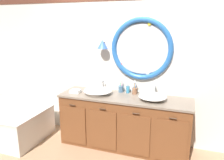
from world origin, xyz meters
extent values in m
plane|color=tan|center=(0.00, 0.00, 0.00)|extent=(14.00, 14.00, 0.00)
cube|color=silver|center=(0.00, 0.59, 1.30)|extent=(6.40, 0.08, 2.60)
ellipsoid|color=silver|center=(0.28, 0.54, 1.55)|extent=(0.89, 0.02, 0.78)
torus|color=#2866B7|center=(0.28, 0.53, 1.55)|extent=(0.97, 0.08, 0.97)
cube|color=yellow|center=(0.72, 0.52, 1.51)|extent=(0.05, 0.01, 0.05)
cube|color=yellow|center=(0.38, 0.52, 1.93)|extent=(0.05, 0.01, 0.05)
cube|color=orange|center=(-0.09, 0.52, 1.77)|extent=(0.05, 0.01, 0.05)
cube|color=red|center=(-0.05, 0.52, 1.29)|extent=(0.05, 0.01, 0.05)
cube|color=silver|center=(0.40, 0.52, 1.17)|extent=(0.05, 0.01, 0.05)
cylinder|color=#4C3823|center=(-0.34, 0.51, 1.63)|extent=(0.02, 0.09, 0.02)
cone|color=blue|center=(-0.34, 0.46, 1.61)|extent=(0.17, 0.17, 0.14)
cube|color=brown|center=(0.09, 0.27, 0.41)|extent=(2.01, 0.56, 0.81)
cube|color=gray|center=(0.09, 0.27, 0.83)|extent=(2.05, 0.60, 0.03)
cube|color=gray|center=(0.09, 0.54, 0.75)|extent=(2.01, 0.02, 0.11)
cube|color=brown|center=(-0.66, -0.02, 0.37)|extent=(0.42, 0.02, 0.62)
cylinder|color=#422D1E|center=(-0.66, -0.03, 0.71)|extent=(0.10, 0.01, 0.01)
cube|color=brown|center=(-0.16, -0.02, 0.37)|extent=(0.42, 0.02, 0.62)
cylinder|color=#422D1E|center=(-0.16, -0.03, 0.71)|extent=(0.10, 0.01, 0.01)
cube|color=brown|center=(0.34, -0.02, 0.37)|extent=(0.42, 0.02, 0.62)
cylinder|color=#422D1E|center=(0.34, -0.03, 0.71)|extent=(0.10, 0.01, 0.01)
cube|color=brown|center=(0.85, -0.02, 0.37)|extent=(0.42, 0.02, 0.62)
cylinder|color=#422D1E|center=(0.85, -0.03, 0.71)|extent=(0.10, 0.01, 0.01)
cube|color=white|center=(-2.09, -0.12, 0.26)|extent=(1.65, 0.93, 0.51)
cylinder|color=silver|center=(-1.63, 0.29, 0.57)|extent=(0.04, 0.04, 0.11)
ellipsoid|color=white|center=(-0.34, 0.24, 0.90)|extent=(0.43, 0.30, 0.11)
torus|color=white|center=(-0.34, 0.24, 0.90)|extent=(0.45, 0.45, 0.02)
cylinder|color=silver|center=(-0.34, 0.24, 0.90)|extent=(0.03, 0.03, 0.01)
ellipsoid|color=white|center=(0.53, 0.24, 0.90)|extent=(0.39, 0.32, 0.11)
torus|color=white|center=(0.53, 0.24, 0.90)|extent=(0.41, 0.41, 0.02)
cylinder|color=silver|center=(0.53, 0.24, 0.90)|extent=(0.03, 0.03, 0.01)
cylinder|color=silver|center=(-0.34, 0.48, 0.85)|extent=(0.05, 0.05, 0.02)
cylinder|color=silver|center=(-0.34, 0.48, 0.93)|extent=(0.02, 0.02, 0.14)
sphere|color=silver|center=(-0.34, 0.48, 1.01)|extent=(0.03, 0.03, 0.03)
cylinder|color=silver|center=(-0.34, 0.42, 1.01)|extent=(0.02, 0.11, 0.02)
cylinder|color=silver|center=(-0.44, 0.48, 0.87)|extent=(0.04, 0.04, 0.06)
cylinder|color=silver|center=(-0.25, 0.48, 0.87)|extent=(0.04, 0.04, 0.06)
cube|color=silver|center=(-0.44, 0.48, 0.91)|extent=(0.05, 0.01, 0.01)
cube|color=silver|center=(-0.25, 0.48, 0.91)|extent=(0.05, 0.01, 0.01)
cylinder|color=silver|center=(0.53, 0.48, 0.85)|extent=(0.05, 0.05, 0.02)
cylinder|color=silver|center=(0.53, 0.48, 0.93)|extent=(0.02, 0.02, 0.15)
sphere|color=silver|center=(0.53, 0.48, 1.01)|extent=(0.03, 0.03, 0.03)
cylinder|color=silver|center=(0.53, 0.43, 1.01)|extent=(0.02, 0.10, 0.02)
cylinder|color=silver|center=(0.45, 0.48, 0.87)|extent=(0.04, 0.04, 0.06)
cylinder|color=silver|center=(0.60, 0.48, 0.87)|extent=(0.04, 0.04, 0.06)
cube|color=silver|center=(0.45, 0.48, 0.91)|extent=(0.05, 0.01, 0.01)
cube|color=silver|center=(0.60, 0.48, 0.91)|extent=(0.05, 0.01, 0.01)
cylinder|color=slate|center=(-0.03, 0.47, 0.89)|extent=(0.08, 0.08, 0.10)
torus|color=slate|center=(-0.03, 0.47, 0.94)|extent=(0.09, 0.09, 0.01)
cylinder|color=pink|center=(-0.02, 0.47, 0.94)|extent=(0.03, 0.03, 0.18)
cube|color=white|center=(-0.02, 0.47, 1.05)|extent=(0.02, 0.02, 0.02)
cylinder|color=green|center=(-0.04, 0.47, 0.94)|extent=(0.04, 0.02, 0.17)
cube|color=white|center=(-0.04, 0.47, 1.04)|extent=(0.02, 0.02, 0.02)
cylinder|color=#996647|center=(0.21, 0.44, 0.89)|extent=(0.07, 0.07, 0.10)
torus|color=#996647|center=(0.21, 0.44, 0.94)|extent=(0.08, 0.08, 0.01)
cylinder|color=blue|center=(0.22, 0.44, 0.94)|extent=(0.02, 0.01, 0.17)
cube|color=white|center=(0.22, 0.44, 1.03)|extent=(0.02, 0.02, 0.02)
cylinder|color=#19ADB2|center=(0.20, 0.46, 0.95)|extent=(0.03, 0.01, 0.19)
cube|color=white|center=(0.20, 0.46, 1.05)|extent=(0.02, 0.02, 0.02)
cylinder|color=blue|center=(0.19, 0.44, 0.94)|extent=(0.03, 0.01, 0.16)
cube|color=white|center=(0.19, 0.44, 1.03)|extent=(0.02, 0.02, 0.02)
cylinder|color=orange|center=(0.21, 0.42, 0.94)|extent=(0.02, 0.03, 0.18)
cube|color=white|center=(0.21, 0.42, 1.04)|extent=(0.02, 0.02, 0.02)
cylinder|color=#388EBC|center=(0.09, 0.46, 0.90)|extent=(0.05, 0.05, 0.11)
cylinder|color=silver|center=(0.09, 0.46, 0.97)|extent=(0.03, 0.03, 0.02)
cylinder|color=silver|center=(0.09, 0.44, 0.98)|extent=(0.01, 0.04, 0.01)
cube|color=white|center=(-0.72, 0.19, 0.85)|extent=(0.17, 0.14, 0.02)
cube|color=white|center=(-0.72, 0.19, 0.88)|extent=(0.16, 0.13, 0.02)
camera|label=1|loc=(0.97, -2.86, 1.94)|focal=35.43mm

